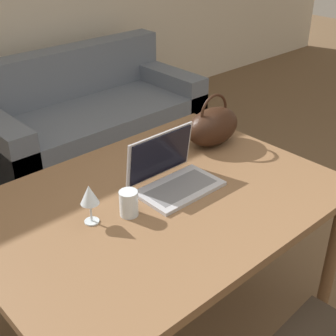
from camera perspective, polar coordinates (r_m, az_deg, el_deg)
name	(u,v)px	position (r m, az deg, el deg)	size (l,w,h in m)	color
dining_table	(158,213)	(1.96, -1.23, -5.52)	(1.48, 1.06, 0.77)	brown
couch	(89,120)	(3.90, -9.55, 5.74)	(1.78, 0.87, 0.82)	slate
laptop	(171,172)	(1.98, 0.40, -0.50)	(0.35, 0.25, 0.23)	#ADADB2
drinking_glass	(129,203)	(1.80, -4.81, -4.31)	(0.07, 0.07, 0.10)	silver
wine_glass	(89,196)	(1.74, -9.56, -3.38)	(0.07, 0.07, 0.16)	silver
handbag	(213,126)	(2.32, 5.52, 5.12)	(0.30, 0.18, 0.26)	black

